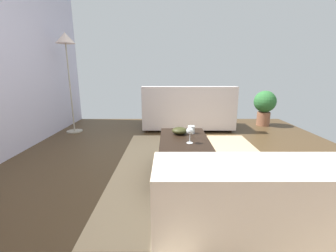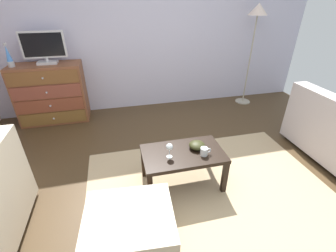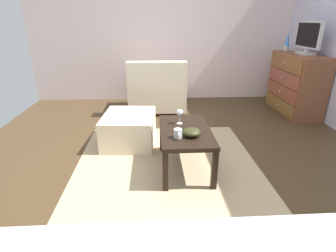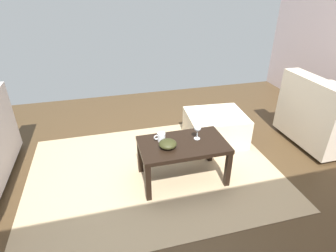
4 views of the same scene
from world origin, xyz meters
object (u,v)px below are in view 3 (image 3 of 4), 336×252
(mug, at_px, (178,133))
(bowl_decorative, at_px, (192,132))
(wine_glass, at_px, (180,113))
(armchair, at_px, (157,90))
(ottoman, at_px, (129,129))
(tv, at_px, (308,37))
(coffee_table, at_px, (185,135))
(dresser, at_px, (296,84))
(lava_lamp, at_px, (287,42))

(mug, xyz_separation_m, bowl_decorative, (-0.03, 0.13, -0.00))
(wine_glass, distance_m, armchair, 1.74)
(ottoman, bearing_deg, wine_glass, 50.75)
(tv, distance_m, coffee_table, 2.66)
(bowl_decorative, height_order, armchair, armchair)
(dresser, relative_size, bowl_decorative, 6.14)
(lava_lamp, relative_size, armchair, 0.36)
(mug, bearing_deg, bowl_decorative, 103.87)
(ottoman, bearing_deg, tv, 110.00)
(coffee_table, height_order, armchair, armchair)
(wine_glass, relative_size, armchair, 0.17)
(armchair, bearing_deg, tv, 82.07)
(tv, distance_m, armchair, 2.40)
(wine_glass, distance_m, ottoman, 0.82)
(coffee_table, xyz_separation_m, ottoman, (-0.62, -0.61, -0.18))
(wine_glass, relative_size, bowl_decorative, 0.93)
(ottoman, bearing_deg, bowl_decorative, 39.54)
(dresser, xyz_separation_m, lava_lamp, (-0.42, -0.04, 0.62))
(armchair, distance_m, ottoman, 1.32)
(tv, xyz_separation_m, coffee_table, (1.57, -1.99, -0.82))
(dresser, xyz_separation_m, mug, (1.82, -2.06, -0.00))
(armchair, bearing_deg, lava_lamp, 94.31)
(wine_glass, relative_size, mug, 1.38)
(lava_lamp, relative_size, bowl_decorative, 1.95)
(lava_lamp, bearing_deg, tv, 8.10)
(ottoman, bearing_deg, coffee_table, 44.44)
(dresser, height_order, ottoman, dresser)
(armchair, xyz_separation_m, ottoman, (1.26, -0.37, -0.17))
(mug, height_order, armchair, armchair)
(dresser, distance_m, ottoman, 2.78)
(dresser, relative_size, lava_lamp, 3.14)
(coffee_table, distance_m, ottoman, 0.89)
(dresser, relative_size, mug, 9.10)
(tv, bearing_deg, wine_glass, -55.23)
(dresser, relative_size, coffee_table, 1.22)
(armchair, bearing_deg, mug, 4.18)
(coffee_table, height_order, mug, mug)
(tv, height_order, wine_glass, tv)
(lava_lamp, xyz_separation_m, wine_glass, (1.88, -1.96, -0.54))
(wine_glass, height_order, mug, wine_glass)
(coffee_table, bearing_deg, lava_lamp, 136.74)
(lava_lamp, bearing_deg, mug, -42.00)
(dresser, xyz_separation_m, bowl_decorative, (1.78, -1.93, -0.01))
(wine_glass, bearing_deg, lava_lamp, 133.82)
(mug, distance_m, armchair, 2.08)
(lava_lamp, height_order, mug, lava_lamp)
(coffee_table, bearing_deg, tv, 128.25)
(lava_lamp, xyz_separation_m, armchair, (0.16, -2.16, -0.74))
(tv, distance_m, bowl_decorative, 2.70)
(coffee_table, bearing_deg, mug, -25.44)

